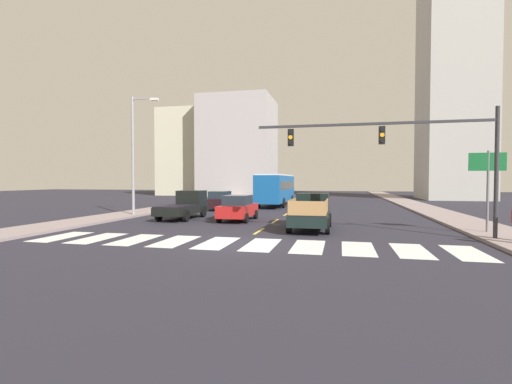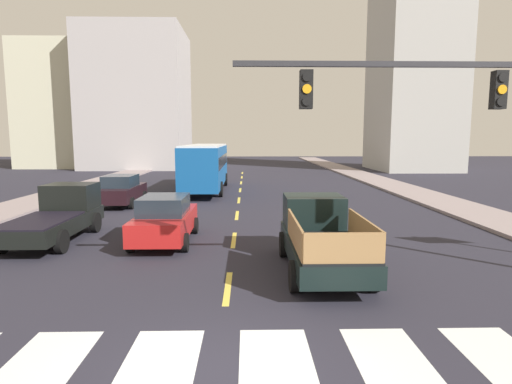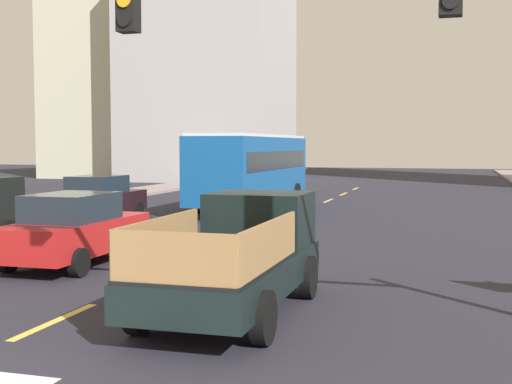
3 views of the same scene
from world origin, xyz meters
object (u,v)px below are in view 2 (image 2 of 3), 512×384
sedan_far (121,190)px  city_bus (206,164)px  sedan_mid (165,219)px  pickup_stakebed (320,236)px  pickup_dark (59,215)px

sedan_far → city_bus: bearing=54.9°
city_bus → sedan_mid: city_bus is taller
pickup_stakebed → sedan_mid: bearing=149.0°
pickup_dark → sedan_far: pickup_dark is taller
sedan_mid → sedan_far: same height
city_bus → sedan_mid: size_ratio=2.45×
sedan_mid → sedan_far: bearing=117.4°
pickup_dark → sedan_mid: 4.17m
pickup_stakebed → sedan_mid: (-5.13, 3.05, -0.08)m
pickup_dark → city_bus: size_ratio=0.48×
sedan_mid → pickup_dark: bearing=172.8°
pickup_dark → sedan_far: 7.88m
pickup_stakebed → sedan_mid: pickup_stakebed is taller
pickup_stakebed → sedan_far: pickup_stakebed is taller
pickup_dark → sedan_mid: size_ratio=1.18×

